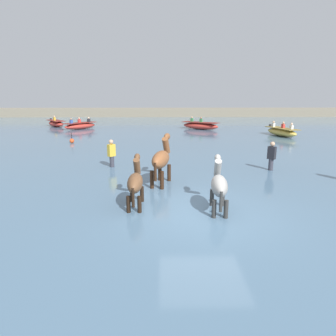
% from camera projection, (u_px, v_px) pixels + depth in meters
% --- Properties ---
extents(ground_plane, '(120.00, 120.00, 0.00)m').
position_uv_depth(ground_plane, '(203.00, 225.00, 8.43)').
color(ground_plane, gray).
extents(water_surface, '(90.00, 90.00, 0.39)m').
position_uv_depth(water_surface, '(182.00, 152.00, 18.10)').
color(water_surface, slate).
rests_on(water_surface, ground).
extents(horse_lead_grey, '(0.57, 1.71, 1.85)m').
position_uv_depth(horse_lead_grey, '(219.00, 186.00, 8.28)').
color(horse_lead_grey, gray).
rests_on(horse_lead_grey, ground).
extents(horse_trailing_chestnut, '(0.88, 1.97, 2.14)m').
position_uv_depth(horse_trailing_chestnut, '(161.00, 160.00, 10.77)').
color(horse_trailing_chestnut, brown).
rests_on(horse_trailing_chestnut, ground).
extents(horse_flank_bay, '(0.45, 1.65, 1.81)m').
position_uv_depth(horse_flank_bay, '(135.00, 184.00, 8.64)').
color(horse_flank_bay, brown).
rests_on(horse_flank_bay, ground).
extents(boat_far_offshore, '(2.70, 3.03, 1.10)m').
position_uv_depth(boat_far_offshore, '(56.00, 123.00, 30.58)').
color(boat_far_offshore, '#BC382D').
rests_on(boat_far_offshore, water_surface).
extents(boat_distant_east, '(3.61, 3.04, 1.14)m').
position_uv_depth(boat_distant_east, '(200.00, 126.00, 28.16)').
color(boat_distant_east, '#BC382D').
rests_on(boat_distant_east, water_surface).
extents(boat_distant_west, '(1.87, 3.47, 1.11)m').
position_uv_depth(boat_distant_west, '(282.00, 132.00, 23.57)').
color(boat_distant_west, gold).
rests_on(boat_distant_west, water_surface).
extents(boat_near_port, '(2.89, 3.19, 1.08)m').
position_uv_depth(boat_near_port, '(80.00, 126.00, 28.31)').
color(boat_near_port, '#BC382D').
rests_on(boat_near_port, water_surface).
extents(person_spectator_far, '(0.37, 0.37, 1.63)m').
position_uv_depth(person_spectator_far, '(271.00, 159.00, 12.84)').
color(person_spectator_far, '#383842').
rests_on(person_spectator_far, ground).
extents(person_onlooker_left, '(0.37, 0.37, 1.63)m').
position_uv_depth(person_onlooker_left, '(112.00, 156.00, 13.41)').
color(person_onlooker_left, '#383842').
rests_on(person_onlooker_left, ground).
extents(channel_buoy, '(0.31, 0.31, 0.70)m').
position_uv_depth(channel_buoy, '(72.00, 141.00, 20.17)').
color(channel_buoy, '#E54C1E').
rests_on(channel_buoy, water_surface).
extents(far_shoreline, '(80.00, 2.40, 1.63)m').
position_uv_depth(far_shoreline, '(171.00, 114.00, 44.30)').
color(far_shoreline, gray).
rests_on(far_shoreline, ground).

